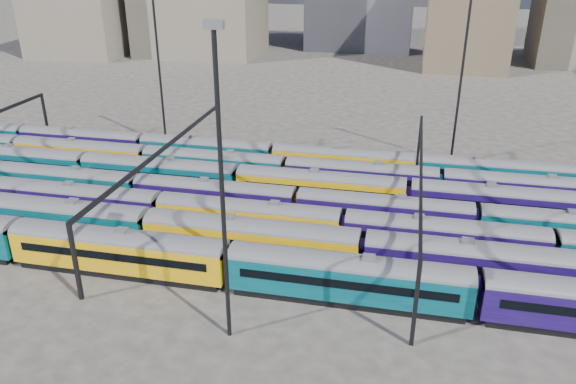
% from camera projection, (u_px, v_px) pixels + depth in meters
% --- Properties ---
extents(ground, '(500.00, 500.00, 0.00)m').
position_uv_depth(ground, '(328.00, 224.00, 65.95)').
color(ground, '#3E3834').
rests_on(ground, ground).
extents(rake_0, '(134.90, 3.29, 5.55)m').
position_uv_depth(rake_0, '(478.00, 289.00, 48.37)').
color(rake_0, black).
rests_on(rake_0, ground).
extents(rake_1, '(135.65, 3.31, 5.58)m').
position_uv_depth(rake_1, '(362.00, 248.00, 54.88)').
color(rake_1, black).
rests_on(rake_1, ground).
extents(rake_2, '(125.80, 3.07, 5.17)m').
position_uv_depth(rake_2, '(160.00, 206.00, 64.07)').
color(rake_2, black).
rests_on(rake_2, ground).
extents(rake_3, '(100.79, 2.95, 4.97)m').
position_uv_depth(rake_3, '(214.00, 193.00, 67.63)').
color(rake_3, black).
rests_on(rake_3, ground).
extents(rake_4, '(106.94, 3.13, 5.28)m').
position_uv_depth(rake_4, '(320.00, 184.00, 69.63)').
color(rake_4, black).
rests_on(rake_4, ground).
extents(rake_5, '(121.26, 2.96, 4.98)m').
position_uv_depth(rake_5, '(285.00, 168.00, 75.26)').
color(rake_5, black).
rests_on(rake_5, ground).
extents(rake_6, '(120.29, 2.93, 4.94)m').
position_uv_depth(rake_6, '(272.00, 154.00, 80.32)').
color(rake_6, black).
rests_on(rake_6, ground).
extents(gantry_1, '(0.35, 40.35, 8.03)m').
position_uv_depth(gantry_1, '(164.00, 157.00, 67.12)').
color(gantry_1, black).
rests_on(gantry_1, ground).
extents(gantry_2, '(0.35, 40.35, 8.03)m').
position_uv_depth(gantry_2, '(420.00, 177.00, 61.22)').
color(gantry_2, black).
rests_on(gantry_2, ground).
extents(mast_1, '(1.40, 0.50, 25.60)m').
position_uv_depth(mast_1, '(158.00, 59.00, 85.79)').
color(mast_1, black).
rests_on(mast_1, ground).
extents(mast_2, '(1.40, 0.50, 25.60)m').
position_uv_depth(mast_2, '(222.00, 182.00, 41.62)').
color(mast_2, black).
rests_on(mast_2, ground).
extents(mast_3, '(1.40, 0.50, 25.60)m').
position_uv_depth(mast_3, '(462.00, 69.00, 78.72)').
color(mast_3, black).
rests_on(mast_3, ground).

